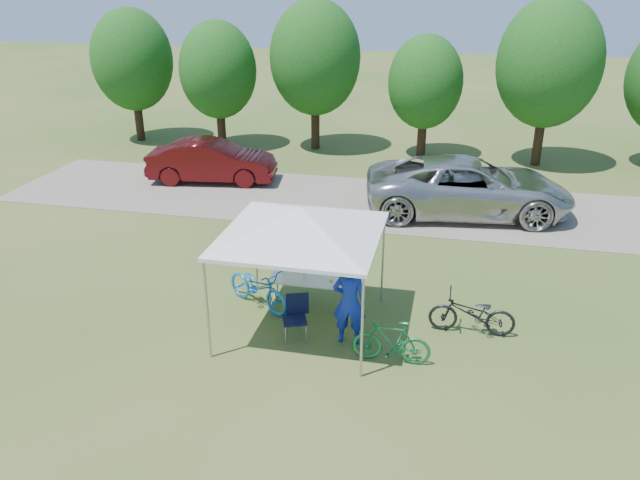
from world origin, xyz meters
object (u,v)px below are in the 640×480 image
object	(u,v)px
folding_chair	(296,313)
bike_green	(391,341)
minivan	(468,187)
bike_blue	(258,287)
bike_dark	(472,314)
sedan	(212,161)
folding_table	(307,280)
cooler	(294,270)
cyclist	(349,302)

from	to	relation	value
folding_chair	bike_green	xyz separation A→B (m)	(2.03, -0.50, -0.10)
minivan	bike_blue	bearing A→B (deg)	139.70
bike_dark	sedan	xyz separation A→B (m)	(-9.10, 8.51, 0.30)
folding_table	sedan	distance (m)	9.78
folding_table	bike_dark	world-z (taller)	bike_dark
folding_chair	bike_dark	xyz separation A→B (m)	(3.56, 0.90, -0.09)
folding_table	bike_green	world-z (taller)	bike_green
bike_blue	bike_green	bearing A→B (deg)	-85.23
folding_table	cooler	size ratio (longest dim) A/B	3.24
folding_table	minivan	world-z (taller)	minivan
cooler	bike_green	size ratio (longest dim) A/B	0.34
minivan	sedan	distance (m)	9.06
bike_green	minivan	size ratio (longest dim) A/B	0.24
bike_blue	minivan	size ratio (longest dim) A/B	0.29
folding_chair	bike_blue	world-z (taller)	bike_blue
bike_green	minivan	world-z (taller)	minivan
cooler	bike_dark	bearing A→B (deg)	-5.83
cooler	cyclist	world-z (taller)	cyclist
bike_blue	minivan	distance (m)	8.40
folding_table	cooler	world-z (taller)	cooler
cooler	cyclist	bearing A→B (deg)	-40.52
cooler	bike_blue	size ratio (longest dim) A/B	0.28
folding_table	cyclist	bearing A→B (deg)	-47.04
cyclist	folding_chair	bearing A→B (deg)	-1.17
bike_green	folding_table	bearing A→B (deg)	-130.99
folding_chair	cyclist	size ratio (longest dim) A/B	0.50
cooler	bike_dark	distance (m)	3.99
bike_green	minivan	xyz separation A→B (m)	(1.39, 8.58, 0.44)
cyclist	bike_blue	size ratio (longest dim) A/B	1.01
sedan	cyclist	bearing A→B (deg)	-153.15
cooler	sedan	distance (m)	9.61
bike_blue	minivan	xyz separation A→B (m)	(4.58, 7.04, 0.41)
folding_table	cyclist	world-z (taller)	cyclist
folding_chair	cooler	bearing A→B (deg)	86.28
bike_blue	bike_dark	bearing A→B (deg)	-61.12
cooler	minivan	world-z (taller)	minivan
bike_blue	bike_dark	size ratio (longest dim) A/B	1.04
folding_chair	bike_dark	bearing A→B (deg)	-6.10
cooler	bike_green	distance (m)	3.05
sedan	bike_green	bearing A→B (deg)	-151.08
folding_chair	bike_blue	distance (m)	1.55
bike_blue	folding_table	bearing A→B (deg)	-45.66
folding_table	bike_green	xyz separation A→B (m)	(2.12, -1.80, -0.19)
folding_table	folding_chair	distance (m)	1.31
folding_table	sedan	size ratio (longest dim) A/B	0.37
folding_table	cooler	distance (m)	0.38
bike_dark	minivan	size ratio (longest dim) A/B	0.28
cyclist	minivan	distance (m)	8.38
folding_table	bike_dark	distance (m)	3.67
minivan	cyclist	bearing A→B (deg)	156.69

